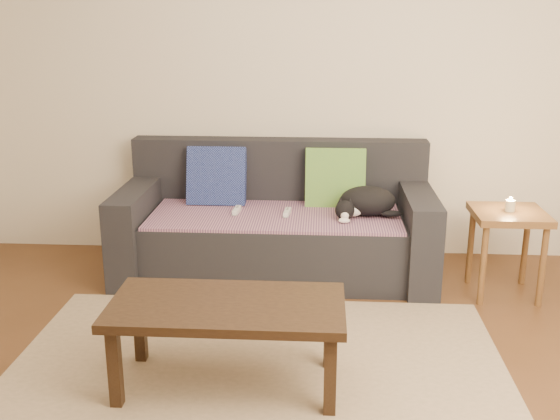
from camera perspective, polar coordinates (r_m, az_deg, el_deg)
The scene contains 13 objects.
ground at distance 3.20m, azimuth -2.37°, elevation -15.67°, with size 4.50×4.50×0.00m, color brown.
back_wall at distance 4.72m, azimuth 0.02°, elevation 11.55°, with size 4.50×0.04×2.60m, color beige.
sofa at distance 4.50m, azimuth -0.33°, elevation -1.59°, with size 2.10×0.94×0.87m.
throw_blanket at distance 4.38m, azimuth -0.42°, elevation -0.46°, with size 1.66×0.74×0.02m, color #4A2D54.
cushion_navy at distance 4.62m, azimuth -5.53°, elevation 2.95°, with size 0.41×0.10×0.41m, color #0F1742.
cushion_green at distance 4.57m, azimuth 4.83°, elevation 2.80°, with size 0.41×0.10×0.41m, color #0D5445.
cat at distance 4.35m, azimuth 7.48°, elevation 0.70°, with size 0.45×0.36×0.19m.
wii_remote_a at distance 4.41m, azimuth -3.79°, elevation -0.02°, with size 0.15×0.04×0.03m, color white.
wii_remote_b at distance 4.36m, azimuth 0.63°, elevation -0.20°, with size 0.15×0.04×0.03m, color white.
side_table at distance 4.31m, azimuth 19.24°, elevation -1.32°, with size 0.44×0.44×0.55m.
candle at distance 4.28m, azimuth 19.41°, elevation 0.39°, with size 0.06×0.06×0.09m.
rug at distance 3.33m, azimuth -2.09°, elevation -14.21°, with size 2.50×1.80×0.01m, color tan.
coffee_table at distance 3.08m, azimuth -4.63°, elevation -8.98°, with size 1.09×0.55×0.44m.
Camera 1 is at (0.30, -2.70, 1.70)m, focal length 42.00 mm.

